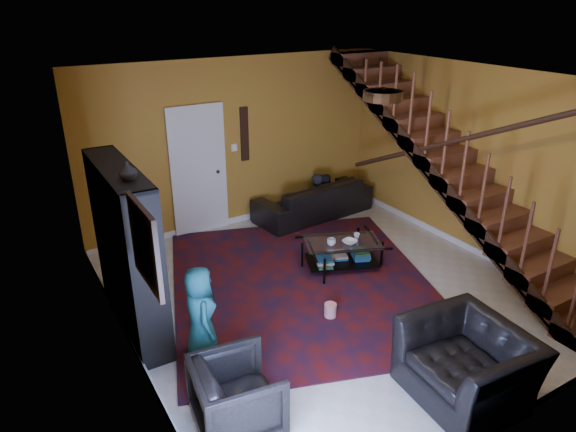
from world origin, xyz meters
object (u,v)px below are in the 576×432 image
armchair_left (237,396)px  armchair_right (467,364)px  coffee_table (342,253)px  sofa (313,199)px  bookshelf (128,253)px

armchair_left → armchair_right: size_ratio=0.67×
armchair_left → coffee_table: armchair_left is taller
sofa → coffee_table: (-0.70, -1.82, -0.08)m
coffee_table → armchair_right: bearing=-100.6°
sofa → armchair_right: size_ratio=1.89×
armchair_left → sofa: bearing=-34.0°
armchair_left → bookshelf: bearing=17.1°
bookshelf → armchair_left: (0.35, -2.07, -0.62)m
sofa → armchair_left: bearing=42.8°
bookshelf → sofa: bearing=24.9°
bookshelf → coffee_table: bearing=-2.3°
sofa → coffee_table: sofa is taller
bookshelf → armchair_right: (2.46, -2.85, -0.59)m
armchair_right → coffee_table: 2.78m
armchair_left → armchair_right: 2.24m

